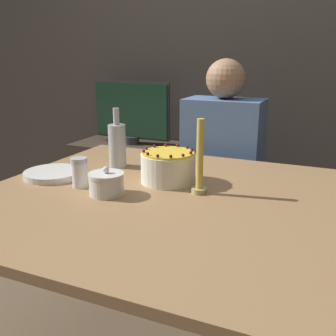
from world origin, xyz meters
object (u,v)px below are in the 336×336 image
at_px(candle, 200,164).
at_px(person_man_blue_shirt, 221,186).
at_px(sugar_bowl, 107,184).
at_px(sugar_shaker, 80,172).
at_px(tv_monitor, 131,112).
at_px(cake, 168,167).
at_px(bottle, 117,145).

xyz_separation_m(candle, person_man_blue_shirt, (-0.12, 0.72, -0.32)).
height_order(sugar_bowl, candle, candle).
bearing_deg(sugar_shaker, sugar_bowl, -13.40).
distance_m(sugar_bowl, person_man_blue_shirt, 0.92).
bearing_deg(tv_monitor, candle, -51.13).
height_order(cake, sugar_shaker, cake).
bearing_deg(tv_monitor, sugar_shaker, -69.69).
bearing_deg(sugar_shaker, candle, 14.77).
xyz_separation_m(sugar_shaker, bottle, (-0.01, 0.29, 0.04)).
bearing_deg(cake, bottle, 158.95).
height_order(cake, bottle, bottle).
distance_m(sugar_bowl, bottle, 0.36).
xyz_separation_m(person_man_blue_shirt, tv_monitor, (-0.74, 0.36, 0.31)).
bearing_deg(candle, cake, 155.03).
height_order(cake, person_man_blue_shirt, person_man_blue_shirt).
xyz_separation_m(sugar_shaker, tv_monitor, (-0.44, 1.19, 0.04)).
bearing_deg(bottle, sugar_bowl, -65.22).
relative_size(cake, bottle, 0.81).
bearing_deg(bottle, person_man_blue_shirt, 59.12).
distance_m(bottle, person_man_blue_shirt, 0.70).
height_order(cake, sugar_bowl, cake).
bearing_deg(bottle, cake, -21.05).
xyz_separation_m(candle, tv_monitor, (-0.87, 1.07, -0.01)).
distance_m(candle, bottle, 0.48).
relative_size(bottle, tv_monitor, 0.46).
bearing_deg(sugar_shaker, cake, 33.66).
distance_m(cake, tv_monitor, 1.23).
xyz_separation_m(cake, sugar_bowl, (-0.14, -0.22, -0.02)).
bearing_deg(person_man_blue_shirt, cake, 87.30).
xyz_separation_m(sugar_bowl, sugar_shaker, (-0.14, 0.03, 0.02)).
relative_size(sugar_bowl, bottle, 0.49).
relative_size(candle, bottle, 1.04).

